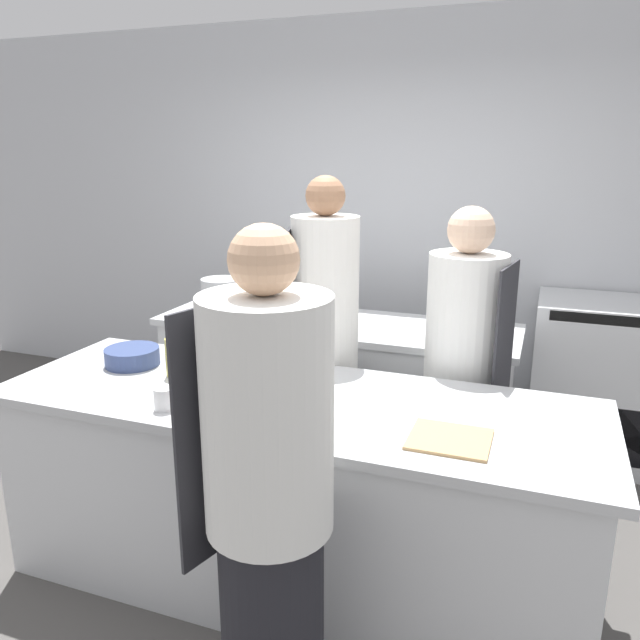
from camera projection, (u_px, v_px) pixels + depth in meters
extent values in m
plane|color=#4C4947|center=(294.00, 576.00, 2.89)|extent=(16.00, 16.00, 0.00)
cube|color=silver|center=(407.00, 223.00, 4.45)|extent=(8.00, 0.06, 2.80)
cube|color=silver|center=(293.00, 494.00, 2.78)|extent=(2.49, 0.85, 0.85)
cube|color=#B7BABC|center=(292.00, 401.00, 2.66)|extent=(2.59, 0.88, 0.04)
cube|color=silver|center=(335.00, 392.00, 3.94)|extent=(2.12, 0.67, 0.85)
cube|color=silver|center=(335.00, 325.00, 3.82)|extent=(2.20, 0.69, 0.04)
cube|color=silver|center=(609.00, 382.00, 3.89)|extent=(0.91, 0.62, 1.02)
cube|color=black|center=(608.00, 435.00, 3.68)|extent=(0.73, 0.01, 0.36)
cube|color=black|center=(623.00, 321.00, 3.49)|extent=(0.78, 0.01, 0.06)
cylinder|color=black|center=(273.00, 631.00, 2.03)|extent=(0.33, 0.33, 0.79)
cylinder|color=silver|center=(268.00, 416.00, 1.83)|extent=(0.39, 0.39, 0.73)
cube|color=#2D2D33|center=(220.00, 431.00, 1.98)|extent=(0.12, 0.36, 0.84)
sphere|color=tan|center=(264.00, 260.00, 1.71)|extent=(0.20, 0.20, 0.20)
cylinder|color=black|center=(456.00, 457.00, 3.20)|extent=(0.32, 0.32, 0.76)
cylinder|color=white|center=(465.00, 323.00, 3.01)|extent=(0.37, 0.37, 0.68)
cube|color=#2D2D33|center=(504.00, 347.00, 2.95)|extent=(0.07, 0.35, 0.79)
sphere|color=beige|center=(471.00, 230.00, 2.89)|extent=(0.22, 0.22, 0.22)
cylinder|color=black|center=(325.00, 439.00, 3.34)|extent=(0.29, 0.29, 0.83)
cylinder|color=white|center=(325.00, 294.00, 3.13)|extent=(0.34, 0.34, 0.77)
cube|color=#2D2D33|center=(291.00, 315.00, 3.16)|extent=(0.11, 0.31, 0.88)
sphere|color=#9E7051|center=(325.00, 196.00, 3.00)|extent=(0.19, 0.19, 0.19)
cylinder|color=#19471E|center=(276.00, 382.00, 2.65)|extent=(0.09, 0.09, 0.13)
cylinder|color=#19471E|center=(275.00, 361.00, 2.62)|extent=(0.04, 0.04, 0.05)
cylinder|color=#2D5175|center=(303.00, 404.00, 2.34)|extent=(0.08, 0.08, 0.19)
cylinder|color=#2D5175|center=(303.00, 371.00, 2.30)|extent=(0.04, 0.04, 0.07)
cylinder|color=#5B2319|center=(223.00, 385.00, 2.48)|extent=(0.08, 0.08, 0.23)
cylinder|color=#5B2319|center=(221.00, 347.00, 2.44)|extent=(0.04, 0.04, 0.09)
cylinder|color=#B2A84C|center=(175.00, 357.00, 2.88)|extent=(0.08, 0.08, 0.18)
cylinder|color=#B2A84C|center=(173.00, 331.00, 2.85)|extent=(0.04, 0.04, 0.07)
cylinder|color=navy|center=(132.00, 356.00, 3.04)|extent=(0.26, 0.26, 0.09)
cylinder|color=tan|center=(249.00, 372.00, 2.86)|extent=(0.19, 0.19, 0.07)
cylinder|color=white|center=(164.00, 399.00, 2.52)|extent=(0.08, 0.08, 0.09)
cube|color=tan|center=(450.00, 439.00, 2.26)|extent=(0.29, 0.26, 0.01)
cylinder|color=silver|center=(222.00, 298.00, 3.87)|extent=(0.25, 0.25, 0.25)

